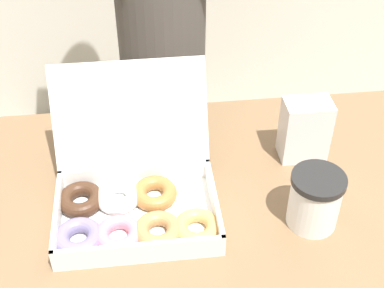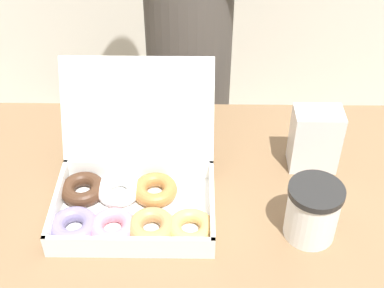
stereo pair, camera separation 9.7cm
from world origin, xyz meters
TOP-DOWN VIEW (x-y plane):
  - donut_box at (-0.18, 0.01)m, footprint 0.33×0.30m
  - coffee_cup at (0.15, -0.05)m, footprint 0.10×0.10m
  - napkin_holder at (0.19, 0.14)m, footprint 0.10×0.06m

SIDE VIEW (x-z plane):
  - donut_box at x=-0.18m, z-range 0.63..0.87m
  - coffee_cup at x=0.15m, z-range 0.71..0.83m
  - napkin_holder at x=0.19m, z-range 0.71..0.85m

